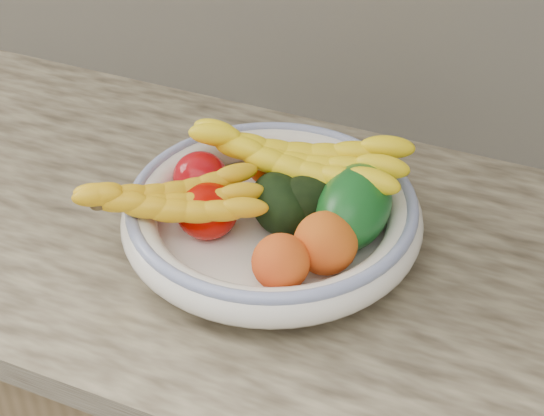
{
  "coord_description": "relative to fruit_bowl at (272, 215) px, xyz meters",
  "views": [
    {
      "loc": [
        0.33,
        0.88,
        1.61
      ],
      "look_at": [
        0.0,
        1.66,
        0.96
      ],
      "focal_mm": 55.0,
      "sensor_mm": 36.0,
      "label": 1
    }
  ],
  "objects": [
    {
      "name": "peach_front",
      "position": [
        0.05,
        -0.1,
        0.02
      ],
      "size": [
        0.09,
        0.09,
        0.07
      ],
      "primitive_type": "ellipsoid",
      "rotation": [
        0.0,
        0.0,
        -0.42
      ],
      "color": "orange",
      "rests_on": "fruit_bowl"
    },
    {
      "name": "avocado_right",
      "position": [
        0.04,
        0.02,
        0.02
      ],
      "size": [
        0.13,
        0.13,
        0.08
      ],
      "primitive_type": "ellipsoid",
      "rotation": [
        0.0,
        0.0,
        -0.83
      ],
      "color": "black",
      "rests_on": "fruit_bowl"
    },
    {
      "name": "clementine_back_left",
      "position": [
        -0.05,
        0.09,
        0.01
      ],
      "size": [
        0.06,
        0.06,
        0.05
      ],
      "primitive_type": "ellipsoid",
      "rotation": [
        0.0,
        0.0,
        0.15
      ],
      "color": "#DA4704",
      "rests_on": "fruit_bowl"
    },
    {
      "name": "avocado_center",
      "position": [
        0.01,
        0.01,
        0.02
      ],
      "size": [
        0.13,
        0.13,
        0.07
      ],
      "primitive_type": "ellipsoid",
      "rotation": [
        0.0,
        0.0,
        0.74
      ],
      "color": "black",
      "rests_on": "fruit_bowl"
    },
    {
      "name": "clementine_back_right",
      "position": [
        0.05,
        0.1,
        0.01
      ],
      "size": [
        0.06,
        0.06,
        0.05
      ],
      "primitive_type": "ellipsoid",
      "rotation": [
        0.0,
        0.0,
        -0.06
      ],
      "color": "#FF6E05",
      "rests_on": "fruit_bowl"
    },
    {
      "name": "banana_bunch_front",
      "position": [
        -0.11,
        -0.07,
        0.03
      ],
      "size": [
        0.26,
        0.22,
        0.07
      ],
      "primitive_type": null,
      "rotation": [
        0.0,
        0.0,
        0.58
      ],
      "color": "yellow",
      "rests_on": "fruit_bowl"
    },
    {
      "name": "fruit_bowl",
      "position": [
        0.0,
        0.0,
        0.0
      ],
      "size": [
        0.39,
        0.39,
        0.08
      ],
      "color": "white",
      "rests_on": "kitchen_counter"
    },
    {
      "name": "tomato_left",
      "position": [
        -0.12,
        0.02,
        0.01
      ],
      "size": [
        0.09,
        0.09,
        0.07
      ],
      "primitive_type": "ellipsoid",
      "rotation": [
        0.0,
        0.0,
        -0.34
      ],
      "color": "#A7080F",
      "rests_on": "fruit_bowl"
    },
    {
      "name": "banana_bunch_back",
      "position": [
        0.01,
        0.07,
        0.04
      ],
      "size": [
        0.32,
        0.14,
        0.09
      ],
      "primitive_type": null,
      "rotation": [
        0.0,
        0.0,
        0.08
      ],
      "color": "yellow",
      "rests_on": "fruit_bowl"
    },
    {
      "name": "peach_right",
      "position": [
        0.09,
        -0.05,
        0.02
      ],
      "size": [
        0.08,
        0.08,
        0.08
      ],
      "primitive_type": "ellipsoid",
      "rotation": [
        0.0,
        0.0,
        -0.08
      ],
      "color": "orange",
      "rests_on": "fruit_bowl"
    },
    {
      "name": "tomato_near_left",
      "position": [
        -0.07,
        -0.04,
        0.01
      ],
      "size": [
        0.09,
        0.09,
        0.07
      ],
      "primitive_type": "ellipsoid",
      "rotation": [
        0.0,
        0.0,
        0.08
      ],
      "color": "#AA0700",
      "rests_on": "fruit_bowl"
    },
    {
      "name": "green_mango",
      "position": [
        0.1,
        0.02,
        0.03
      ],
      "size": [
        0.12,
        0.15,
        0.12
      ],
      "primitive_type": "ellipsoid",
      "rotation": [
        0.0,
        0.31,
        0.05
      ],
      "color": "#0D4917",
      "rests_on": "fruit_bowl"
    }
  ]
}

